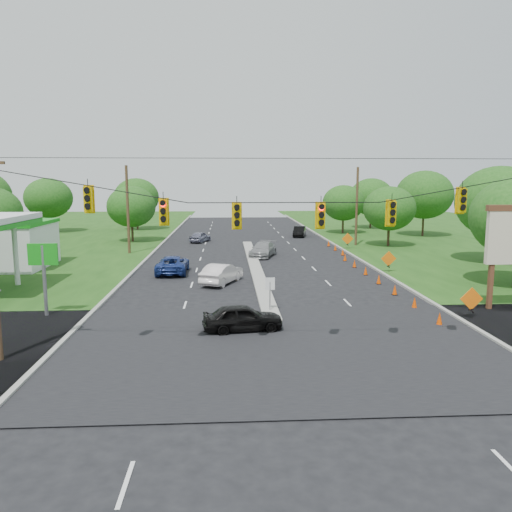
{
  "coord_description": "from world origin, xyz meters",
  "views": [
    {
      "loc": [
        -2.42,
        -21.62,
        7.52
      ],
      "look_at": [
        -0.61,
        9.27,
        2.8
      ],
      "focal_mm": 35.0,
      "sensor_mm": 36.0,
      "label": 1
    }
  ],
  "objects": [
    {
      "name": "tree_12",
      "position": [
        14.0,
        48.0,
        4.34
      ],
      "size": [
        5.88,
        5.88,
        6.86
      ],
      "color": "black",
      "rests_on": "ground"
    },
    {
      "name": "dark_car_receding",
      "position": [
        7.32,
        44.59,
        0.69
      ],
      "size": [
        2.36,
        4.39,
        1.37
      ],
      "primitive_type": "imported",
      "rotation": [
        0.0,
        0.0,
        -0.23
      ],
      "color": "black",
      "rests_on": "ground"
    },
    {
      "name": "cone_2",
      "position": [
        8.63,
        10.0,
        0.35
      ],
      "size": [
        0.32,
        0.32,
        0.7
      ],
      "primitive_type": "cone",
      "color": "#DC3F00",
      "rests_on": "ground"
    },
    {
      "name": "cone_7",
      "position": [
        9.23,
        27.5,
        0.35
      ],
      "size": [
        0.32,
        0.32,
        0.7
      ],
      "primitive_type": "cone",
      "color": "#DC3F00",
      "rests_on": "ground"
    },
    {
      "name": "white_sedan",
      "position": [
        -2.83,
        14.38,
        0.74
      ],
      "size": [
        3.28,
        4.77,
        1.49
      ],
      "primitive_type": "imported",
      "rotation": [
        0.0,
        0.0,
        2.72
      ],
      "color": "silver",
      "rests_on": "ground"
    },
    {
      "name": "ground",
      "position": [
        0.0,
        0.0,
        0.0
      ],
      "size": [
        160.0,
        160.0,
        0.0
      ],
      "primitive_type": "plane",
      "color": "black",
      "rests_on": "ground"
    },
    {
      "name": "median",
      "position": [
        0.0,
        21.0,
        0.0
      ],
      "size": [
        1.0,
        34.0,
        0.18
      ],
      "primitive_type": "cube",
      "color": "gray",
      "rests_on": "ground"
    },
    {
      "name": "silver_car_oncoming",
      "position": [
        -5.7,
        39.24,
        0.65
      ],
      "size": [
        2.81,
        4.13,
        1.31
      ],
      "primitive_type": "imported",
      "rotation": [
        0.0,
        0.0,
        2.78
      ],
      "color": "slate",
      "rests_on": "ground"
    },
    {
      "name": "black_sedan",
      "position": [
        -1.67,
        2.66,
        0.68
      ],
      "size": [
        4.19,
        2.15,
        1.37
      ],
      "primitive_type": "imported",
      "rotation": [
        0.0,
        0.0,
        1.71
      ],
      "color": "black",
      "rests_on": "ground"
    },
    {
      "name": "cone_8",
      "position": [
        9.23,
        31.0,
        0.35
      ],
      "size": [
        0.32,
        0.32,
        0.7
      ],
      "primitive_type": "cone",
      "color": "#DC3F00",
      "rests_on": "ground"
    },
    {
      "name": "tree_10",
      "position": [
        24.0,
        44.0,
        5.58
      ],
      "size": [
        7.56,
        7.56,
        8.82
      ],
      "color": "black",
      "rests_on": "ground"
    },
    {
      "name": "cone_5",
      "position": [
        8.63,
        20.5,
        0.35
      ],
      "size": [
        0.32,
        0.32,
        0.7
      ],
      "primitive_type": "cone",
      "color": "#DC3F00",
      "rests_on": "ground"
    },
    {
      "name": "utility_pole_far_left",
      "position": [
        -12.5,
        30.0,
        4.5
      ],
      "size": [
        0.28,
        0.28,
        9.0
      ],
      "primitive_type": "cylinder",
      "color": "#422D1C",
      "rests_on": "ground"
    },
    {
      "name": "curb_right",
      "position": [
        10.1,
        30.0,
        0.0
      ],
      "size": [
        0.25,
        110.0,
        0.16
      ],
      "primitive_type": "cube",
      "color": "gray",
      "rests_on": "ground"
    },
    {
      "name": "cone_9",
      "position": [
        9.23,
        34.5,
        0.35
      ],
      "size": [
        0.32,
        0.32,
        0.7
      ],
      "primitive_type": "cone",
      "color": "#DC3F00",
      "rests_on": "ground"
    },
    {
      "name": "tree_8",
      "position": [
        22.0,
        22.0,
        5.58
      ],
      "size": [
        7.56,
        7.56,
        8.82
      ],
      "color": "black",
      "rests_on": "ground"
    },
    {
      "name": "cone_1",
      "position": [
        8.63,
        6.5,
        0.35
      ],
      "size": [
        0.32,
        0.32,
        0.7
      ],
      "primitive_type": "cone",
      "color": "#DC3F00",
      "rests_on": "ground"
    },
    {
      "name": "cone_0",
      "position": [
        8.63,
        3.0,
        0.35
      ],
      "size": [
        0.32,
        0.32,
        0.7
      ],
      "primitive_type": "cone",
      "color": "#DC3F00",
      "rests_on": "ground"
    },
    {
      "name": "tree_9",
      "position": [
        16.0,
        34.0,
        4.34
      ],
      "size": [
        5.88,
        5.88,
        6.86
      ],
      "color": "black",
      "rests_on": "ground"
    },
    {
      "name": "cross_street",
      "position": [
        0.0,
        0.0,
        0.0
      ],
      "size": [
        160.0,
        14.0,
        0.02
      ],
      "primitive_type": "cube",
      "color": "black",
      "rests_on": "ground"
    },
    {
      "name": "median_sign",
      "position": [
        0.0,
        6.0,
        1.46
      ],
      "size": [
        0.55,
        0.06,
        2.05
      ],
      "color": "gray",
      "rests_on": "ground"
    },
    {
      "name": "tree_11",
      "position": [
        20.0,
        55.0,
        4.96
      ],
      "size": [
        6.72,
        6.72,
        7.84
      ],
      "color": "black",
      "rests_on": "ground"
    },
    {
      "name": "tree_6",
      "position": [
        -16.0,
        55.0,
        4.96
      ],
      "size": [
        6.72,
        6.72,
        7.84
      ],
      "color": "black",
      "rests_on": "ground"
    },
    {
      "name": "curb_left",
      "position": [
        -10.1,
        30.0,
        0.0
      ],
      "size": [
        0.25,
        110.0,
        0.16
      ],
      "primitive_type": "cube",
      "color": "gray",
      "rests_on": "ground"
    },
    {
      "name": "signal_span",
      "position": [
        -0.05,
        -1.0,
        4.97
      ],
      "size": [
        25.6,
        0.32,
        9.0
      ],
      "color": "#422D1C",
      "rests_on": "ground"
    },
    {
      "name": "utility_pole_far_right",
      "position": [
        12.5,
        35.0,
        4.5
      ],
      "size": [
        0.28,
        0.28,
        9.0
      ],
      "primitive_type": "cylinder",
      "color": "#422D1C",
      "rests_on": "ground"
    },
    {
      "name": "work_sign_1",
      "position": [
        10.8,
        18.0,
        1.09
      ],
      "size": [
        1.27,
        0.58,
        1.37
      ],
      "color": "black",
      "rests_on": "ground"
    },
    {
      "name": "cone_4",
      "position": [
        8.63,
        17.0,
        0.35
      ],
      "size": [
        0.32,
        0.32,
        0.7
      ],
      "primitive_type": "cone",
      "color": "#DC3F00",
      "rests_on": "ground"
    },
    {
      "name": "work_sign_2",
      "position": [
        10.8,
        32.0,
        1.09
      ],
      "size": [
        1.27,
        0.58,
        1.37
      ],
      "color": "black",
      "rests_on": "ground"
    },
    {
      "name": "work_sign_0",
      "position": [
        10.8,
        4.0,
        1.09
      ],
      "size": [
        1.27,
        0.58,
        1.37
      ],
      "color": "black",
      "rests_on": "ground"
    },
    {
      "name": "tree_4",
      "position": [
        -28.0,
        52.0,
        4.96
      ],
      "size": [
        6.72,
        6.72,
        7.84
      ],
      "color": "black",
      "rests_on": "ground"
    },
    {
      "name": "cone_6",
      "position": [
        8.63,
        24.0,
        0.35
      ],
      "size": [
        0.32,
        0.32,
        0.7
      ],
      "primitive_type": "cone",
      "color": "#DC3F00",
      "rests_on": "ground"
    },
    {
      "name": "blue_pickup",
      "position": [
        -6.86,
        18.74,
        0.72
      ],
      "size": [
        2.4,
        5.19,
        1.44
      ],
      "primitive_type": "imported",
      "rotation": [
        0.0,
        0.0,
        3.14
      ],
      "color": "navy",
      "rests_on": "ground"
    },
    {
      "name": "tree_5",
      "position": [
        -14.0,
        40.0,
        4.34
      ],
      "size": [
        5.88,
        5.88,
        6.86
      ],
      "color": "black",
      "rests_on": "ground"
    },
    {
      "name": "cone_3",
      "position": [
        8.63,
        13.5,
        0.35
      ],
      "size": [
        0.32,
        0.32,
        0.7
      ],
      "primitive_type": "cone",
      "color": "#DC3F00",
      "rests_on": "ground"
    },
    {
      "name": "silver_car_far",
      "position": [
        1.13,
        27.17,
        0.72
      ],
      "size": [
        3.38,
        5.31,
        1.43
      ],
      "primitive_type": "imported",
      "rotation": [
        0.0,
        0.0,
        -0.3
      ],
      "color": "gray",
      "rests_on": "ground"
    }
  ]
}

